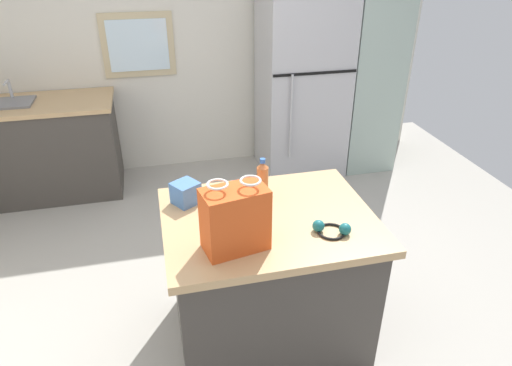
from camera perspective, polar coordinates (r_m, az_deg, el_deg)
ground at (r=3.22m, az=-0.52°, el=-15.32°), size 5.79×5.79×0.00m
back_wall at (r=4.80m, az=-7.45°, el=16.69°), size 4.82×0.13×2.52m
kitchen_island at (r=2.76m, az=1.47°, el=-11.85°), size 1.15×0.91×0.88m
refrigerator at (r=4.69m, az=5.75°, el=12.01°), size 0.82×0.74×1.81m
tall_cabinet at (r=4.89m, az=13.93°, el=14.98°), size 0.54×0.66×2.29m
sink_counter at (r=4.74m, az=-24.95°, el=3.97°), size 1.36×0.68×1.10m
shopping_bag at (r=2.18m, az=-2.63°, el=-4.52°), size 0.34×0.23×0.37m
small_box at (r=2.62m, az=-8.77°, el=-1.24°), size 0.18×0.18×0.13m
bottle at (r=2.62m, az=0.81°, el=0.34°), size 0.07×0.07×0.25m
ear_defenders at (r=2.39m, az=9.41°, el=-5.68°), size 0.20×0.20×0.06m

